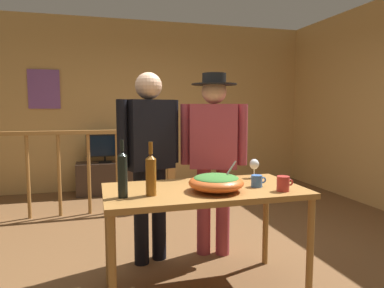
% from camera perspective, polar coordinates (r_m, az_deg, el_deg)
% --- Properties ---
extents(ground_plane, '(8.00, 8.00, 0.00)m').
position_cam_1_polar(ground_plane, '(3.39, -0.44, -18.17)').
color(ground_plane, brown).
extents(back_wall, '(5.94, 0.10, 2.84)m').
position_cam_1_polar(back_wall, '(6.12, -8.03, 6.26)').
color(back_wall, tan).
rests_on(back_wall, ground_plane).
extents(side_wall_right, '(0.10, 4.61, 2.84)m').
position_cam_1_polar(side_wall_right, '(5.44, 28.58, 5.62)').
color(side_wall_right, tan).
rests_on(side_wall_right, ground_plane).
extents(framed_picture, '(0.47, 0.03, 0.61)m').
position_cam_1_polar(framed_picture, '(6.06, -23.01, 8.24)').
color(framed_picture, '#7F4D94').
extents(stair_railing, '(3.00, 0.10, 1.15)m').
position_cam_1_polar(stair_railing, '(4.72, -15.90, -2.87)').
color(stair_railing, '#9E6B33').
rests_on(stair_railing, ground_plane).
extents(tv_console, '(0.90, 0.40, 0.51)m').
position_cam_1_polar(tv_console, '(5.83, -13.94, -5.39)').
color(tv_console, '#38281E').
rests_on(tv_console, ground_plane).
extents(flat_screen_tv, '(0.57, 0.12, 0.45)m').
position_cam_1_polar(flat_screen_tv, '(5.72, -14.06, -0.34)').
color(flat_screen_tv, black).
rests_on(flat_screen_tv, tv_console).
extents(serving_table, '(1.44, 0.74, 0.80)m').
position_cam_1_polar(serving_table, '(2.59, 1.97, -8.94)').
color(serving_table, '#9E6B33').
rests_on(serving_table, ground_plane).
extents(salad_bowl, '(0.39, 0.39, 0.21)m').
position_cam_1_polar(salad_bowl, '(2.46, 4.02, -6.17)').
color(salad_bowl, '#DB5B23').
rests_on(salad_bowl, serving_table).
extents(wine_glass, '(0.08, 0.08, 0.16)m').
position_cam_1_polar(wine_glass, '(2.95, 10.13, -3.38)').
color(wine_glass, silver).
rests_on(wine_glass, serving_table).
extents(wine_bottle_dark, '(0.06, 0.06, 0.38)m').
position_cam_1_polar(wine_bottle_dark, '(2.31, -11.27, -4.76)').
color(wine_bottle_dark, black).
rests_on(wine_bottle_dark, serving_table).
extents(wine_bottle_amber, '(0.07, 0.07, 0.36)m').
position_cam_1_polar(wine_bottle_amber, '(2.34, -6.72, -4.86)').
color(wine_bottle_amber, brown).
rests_on(wine_bottle_amber, serving_table).
extents(mug_blue, '(0.12, 0.08, 0.09)m').
position_cam_1_polar(mug_blue, '(2.64, 10.55, -5.95)').
color(mug_blue, '#3866B2').
rests_on(mug_blue, serving_table).
extents(mug_red, '(0.12, 0.09, 0.11)m').
position_cam_1_polar(mug_red, '(2.54, 14.67, -6.28)').
color(mug_red, '#B7332D').
rests_on(mug_red, serving_table).
extents(person_standing_left, '(0.57, 0.35, 1.69)m').
position_cam_1_polar(person_standing_left, '(3.09, -6.98, -1.13)').
color(person_standing_left, black).
rests_on(person_standing_left, ground_plane).
extents(person_standing_right, '(0.59, 0.41, 1.70)m').
position_cam_1_polar(person_standing_right, '(3.24, 3.55, -0.53)').
color(person_standing_right, '#9E3842').
rests_on(person_standing_right, ground_plane).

